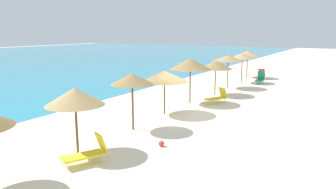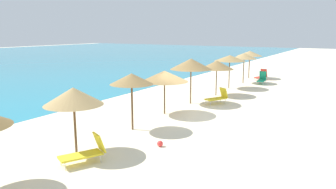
# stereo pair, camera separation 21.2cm
# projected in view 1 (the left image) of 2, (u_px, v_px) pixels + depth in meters

# --- Properties ---
(ground_plane) EXTENTS (160.00, 160.00, 0.00)m
(ground_plane) POSITION_uv_depth(u_px,v_px,m) (187.00, 115.00, 18.30)
(ground_plane) COLOR beige
(beach_umbrella_3) EXTENTS (2.22, 2.22, 2.57)m
(beach_umbrella_3) POSITION_uv_depth(u_px,v_px,m) (75.00, 97.00, 12.18)
(beach_umbrella_3) COLOR brown
(beach_umbrella_3) RESTS_ON ground_plane
(beach_umbrella_4) EXTENTS (2.03, 2.03, 2.70)m
(beach_umbrella_4) POSITION_uv_depth(u_px,v_px,m) (132.00, 79.00, 15.22)
(beach_umbrella_4) COLOR brown
(beach_umbrella_4) RESTS_ON ground_plane
(beach_umbrella_5) EXTENTS (2.65, 2.65, 2.46)m
(beach_umbrella_5) POSITION_uv_depth(u_px,v_px,m) (164.00, 76.00, 18.26)
(beach_umbrella_5) COLOR brown
(beach_umbrella_5) RESTS_ON ground_plane
(beach_umbrella_6) EXTENTS (2.65, 2.65, 2.91)m
(beach_umbrella_6) POSITION_uv_depth(u_px,v_px,m) (190.00, 64.00, 20.86)
(beach_umbrella_6) COLOR brown
(beach_umbrella_6) RESTS_ON ground_plane
(beach_umbrella_7) EXTENTS (2.42, 2.42, 2.53)m
(beach_umbrella_7) POSITION_uv_depth(u_px,v_px,m) (216.00, 65.00, 23.64)
(beach_umbrella_7) COLOR brown
(beach_umbrella_7) RESTS_ON ground_plane
(beach_umbrella_8) EXTENTS (2.53, 2.53, 2.70)m
(beach_umbrella_8) POSITION_uv_depth(u_px,v_px,m) (228.00, 58.00, 26.59)
(beach_umbrella_8) COLOR brown
(beach_umbrella_8) RESTS_ON ground_plane
(beach_umbrella_9) EXTENTS (2.23, 2.23, 2.69)m
(beach_umbrella_9) POSITION_uv_depth(u_px,v_px,m) (242.00, 56.00, 29.34)
(beach_umbrella_9) COLOR brown
(beach_umbrella_9) RESTS_ON ground_plane
(beach_umbrella_10) EXTENTS (2.45, 2.45, 2.69)m
(beach_umbrella_10) POSITION_uv_depth(u_px,v_px,m) (248.00, 53.00, 32.41)
(beach_umbrella_10) COLOR brown
(beach_umbrella_10) RESTS_ON ground_plane
(lounge_chair_0) EXTENTS (1.49, 0.98, 1.03)m
(lounge_chair_0) POSITION_uv_depth(u_px,v_px,m) (260.00, 76.00, 31.52)
(lounge_chair_0) COLOR red
(lounge_chair_0) RESTS_ON ground_plane
(lounge_chair_1) EXTENTS (1.62, 1.22, 1.01)m
(lounge_chair_1) POSITION_uv_depth(u_px,v_px,m) (217.00, 97.00, 21.18)
(lounge_chair_1) COLOR yellow
(lounge_chair_1) RESTS_ON ground_plane
(lounge_chair_2) EXTENTS (1.69, 1.26, 1.01)m
(lounge_chair_2) POSITION_uv_depth(u_px,v_px,m) (88.00, 152.00, 11.63)
(lounge_chair_2) COLOR yellow
(lounge_chair_2) RESTS_ON ground_plane
(lounge_chair_4) EXTENTS (1.50, 0.72, 1.08)m
(lounge_chair_4) POSITION_uv_depth(u_px,v_px,m) (260.00, 79.00, 29.28)
(lounge_chair_4) COLOR #199972
(lounge_chair_4) RESTS_ON ground_plane
(beach_ball) EXTENTS (0.25, 0.25, 0.25)m
(beach_ball) POSITION_uv_depth(u_px,v_px,m) (161.00, 144.00, 13.36)
(beach_ball) COLOR red
(beach_ball) RESTS_ON ground_plane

